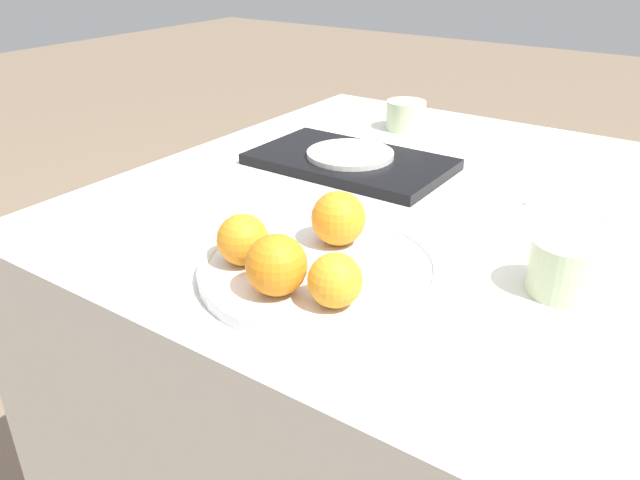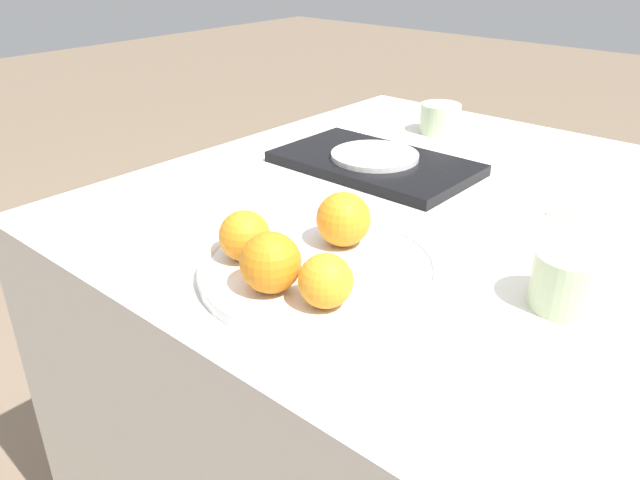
% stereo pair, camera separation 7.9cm
% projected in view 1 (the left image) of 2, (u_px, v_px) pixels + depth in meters
% --- Properties ---
extents(table, '(1.23, 1.05, 0.72)m').
position_uv_depth(table, '(465.00, 391.00, 1.15)').
color(table, silver).
rests_on(table, ground_plane).
extents(fruit_platter, '(0.31, 0.31, 0.02)m').
position_uv_depth(fruit_platter, '(320.00, 267.00, 0.80)').
color(fruit_platter, silver).
rests_on(fruit_platter, table).
extents(orange_0, '(0.07, 0.07, 0.07)m').
position_uv_depth(orange_0, '(338.00, 218.00, 0.84)').
color(orange_0, orange).
rests_on(orange_0, fruit_platter).
extents(orange_1, '(0.07, 0.07, 0.07)m').
position_uv_depth(orange_1, '(243.00, 240.00, 0.79)').
color(orange_1, orange).
rests_on(orange_1, fruit_platter).
extents(orange_2, '(0.07, 0.07, 0.07)m').
position_uv_depth(orange_2, '(276.00, 265.00, 0.72)').
color(orange_2, orange).
rests_on(orange_2, fruit_platter).
extents(orange_3, '(0.06, 0.06, 0.06)m').
position_uv_depth(orange_3, '(335.00, 280.00, 0.70)').
color(orange_3, orange).
rests_on(orange_3, fruit_platter).
extents(serving_tray, '(0.36, 0.22, 0.02)m').
position_uv_depth(serving_tray, '(350.00, 162.00, 1.17)').
color(serving_tray, black).
rests_on(serving_tray, table).
extents(side_plate, '(0.16, 0.16, 0.01)m').
position_uv_depth(side_plate, '(350.00, 154.00, 1.16)').
color(side_plate, silver).
rests_on(side_plate, serving_tray).
extents(cup_1, '(0.09, 0.09, 0.07)m').
position_uv_depth(cup_1, '(564.00, 267.00, 0.75)').
color(cup_1, '#B7CC9E').
rests_on(cup_1, table).
extents(cup_2, '(0.09, 0.09, 0.06)m').
position_uv_depth(cup_2, '(406.00, 115.00, 1.38)').
color(cup_2, '#B7CC9E').
rests_on(cup_2, table).
extents(napkin, '(0.14, 0.12, 0.01)m').
position_uv_depth(napkin, '(578.00, 201.00, 1.02)').
color(napkin, silver).
rests_on(napkin, table).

